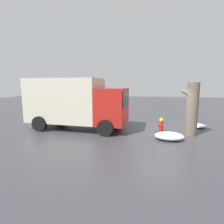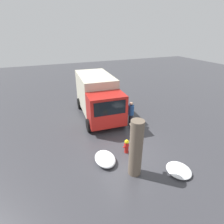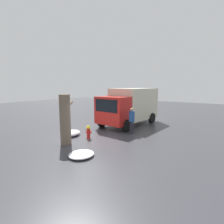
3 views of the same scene
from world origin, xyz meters
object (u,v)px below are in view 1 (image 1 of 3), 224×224
(fire_hydrant, at_px, (161,125))
(tree_trunk, at_px, (192,109))
(delivery_truck, at_px, (76,102))
(pedestrian, at_px, (120,110))

(fire_hydrant, height_order, tree_trunk, tree_trunk)
(tree_trunk, xyz_separation_m, delivery_truck, (6.76, -0.38, 0.24))
(pedestrian, bearing_deg, delivery_truck, 54.67)
(fire_hydrant, relative_size, tree_trunk, 0.30)
(tree_trunk, distance_m, pedestrian, 4.65)
(fire_hydrant, xyz_separation_m, tree_trunk, (-1.53, 0.34, 1.01))
(tree_trunk, xyz_separation_m, pedestrian, (4.18, -1.99, -0.45))
(fire_hydrant, bearing_deg, pedestrian, -35.62)
(tree_trunk, height_order, delivery_truck, delivery_truck)
(fire_hydrant, distance_m, tree_trunk, 1.87)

